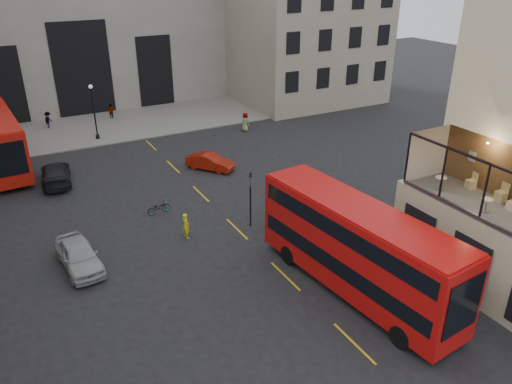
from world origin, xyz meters
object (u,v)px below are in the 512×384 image
car_a (79,255)px  cafe_chair_b (512,205)px  street_lamp_b (95,116)px  cyclist (186,226)px  car_c (56,174)px  bicycle (159,208)px  pedestrian_c (111,112)px  cafe_table_far (441,181)px  traffic_light_near (250,192)px  pedestrian_b (48,120)px  cafe_chair_c (501,196)px  bus_near (357,245)px  cafe_table_mid (487,203)px  pedestrian_d (245,122)px  cafe_chair_d (471,184)px  car_b (210,162)px

car_a → cafe_chair_b: 23.05m
street_lamp_b → cyclist: (0.75, -21.46, -1.55)m
car_c → bicycle: bearing=128.8°
street_lamp_b → cyclist: size_ratio=3.16×
pedestrian_c → cafe_table_far: (9.11, -36.67, 4.25)m
car_a → traffic_light_near: bearing=-6.3°
pedestrian_b → cafe_chair_c: cafe_chair_c is taller
bus_near → cafe_chair_c: size_ratio=12.77×
cafe_chair_b → cafe_chair_c: bearing=69.0°
cafe_table_far → cafe_chair_b: cafe_chair_b is taller
car_a → cafe_table_mid: (17.72, -11.84, 4.27)m
bus_near → car_a: 15.33m
cafe_table_mid → street_lamp_b: bearing=109.7°
car_a → cafe_chair_c: bearing=-35.2°
cyclist → pedestrian_d: 21.46m
bus_near → cafe_chair_c: bearing=-18.4°
cyclist → cafe_chair_b: (12.55, -12.59, 4.01)m
bus_near → pedestrian_d: 27.40m
cyclist → pedestrian_b: (-4.34, 27.27, 0.04)m
cafe_table_far → street_lamp_b: bearing=111.3°
cafe_table_mid → cafe_chair_c: size_ratio=0.72×
car_a → cafe_chair_d: bearing=-31.2°
cyclist → cafe_chair_b: size_ratio=2.00×
street_lamp_b → cafe_chair_d: cafe_chair_d is taller
street_lamp_b → car_b: (6.55, -11.94, -1.73)m
car_c → cafe_chair_b: size_ratio=6.21×
pedestrian_d → bicycle: bearing=119.1°
cafe_table_mid → car_b: bearing=104.1°
car_b → cafe_chair_c: bearing=-109.1°
cyclist → cafe_table_far: size_ratio=2.24×
street_lamp_b → cafe_table_mid: size_ratio=7.64×
street_lamp_b → pedestrian_b: 7.00m
bicycle → bus_near: bearing=-161.1°
bus_near → car_b: bus_near is taller
car_b → pedestrian_b: size_ratio=2.27×
pedestrian_c → cafe_table_far: cafe_table_far is taller
car_a → cafe_table_mid: cafe_table_mid is taller
cafe_chair_c → car_c: bearing=127.5°
cafe_chair_b → cafe_chair_d: 2.75m
car_a → cafe_table_mid: 21.74m
cafe_chair_b → bicycle: bearing=128.1°
cafe_table_mid → cafe_table_far: bearing=91.0°
cafe_table_mid → traffic_light_near: bearing=121.2°
traffic_light_near → cafe_table_mid: cafe_table_mid is taller
pedestrian_c → pedestrian_d: (10.90, -10.37, 0.09)m
pedestrian_c → cafe_chair_b: bearing=89.5°
car_b → bus_near: bearing=-127.8°
car_c → pedestrian_d: bearing=-159.7°
car_b → cafe_chair_b: 23.49m
bus_near → pedestrian_d: size_ratio=6.61×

